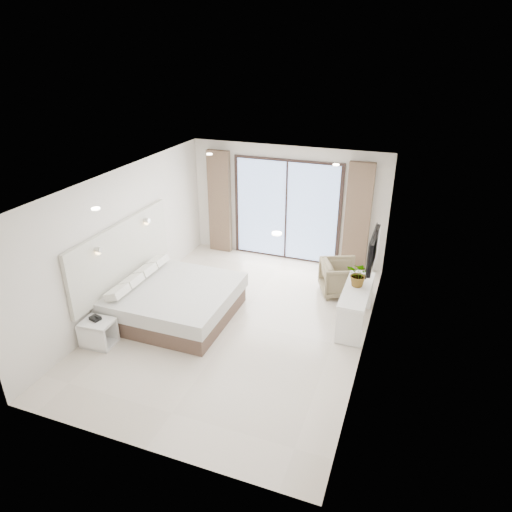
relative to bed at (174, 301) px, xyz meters
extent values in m
plane|color=beige|center=(1.22, 0.15, -0.32)|extent=(6.20, 6.20, 0.00)
cube|color=silver|center=(1.22, 3.25, 1.03)|extent=(4.60, 0.02, 2.70)
cube|color=silver|center=(1.22, -2.95, 1.03)|extent=(4.60, 0.02, 2.70)
cube|color=silver|center=(-1.08, 0.15, 1.03)|extent=(0.02, 6.20, 2.70)
cube|color=silver|center=(3.52, 0.15, 1.03)|extent=(0.02, 6.20, 2.70)
cube|color=white|center=(1.22, 0.15, 2.38)|extent=(4.60, 6.20, 0.02)
cube|color=beige|center=(-1.03, 0.00, 0.83)|extent=(0.08, 3.00, 1.20)
cube|color=black|center=(3.47, 0.85, 1.23)|extent=(0.06, 1.00, 0.58)
cube|color=black|center=(3.43, 0.85, 1.23)|extent=(0.02, 1.04, 0.62)
cube|color=black|center=(1.22, 3.22, 0.88)|extent=(2.56, 0.04, 2.42)
cube|color=#97B6F2|center=(1.22, 3.19, 0.88)|extent=(2.40, 0.01, 2.30)
cube|color=brown|center=(-0.43, 3.11, 0.93)|extent=(0.55, 0.14, 2.50)
cube|color=brown|center=(2.87, 3.11, 0.93)|extent=(0.55, 0.14, 2.50)
cylinder|color=white|center=(-0.08, -1.65, 2.36)|extent=(0.12, 0.12, 0.02)
cylinder|color=white|center=(2.52, -1.65, 2.36)|extent=(0.12, 0.12, 0.02)
cylinder|color=white|center=(-0.08, 1.95, 2.36)|extent=(0.12, 0.12, 0.02)
cylinder|color=white|center=(2.52, 1.95, 2.36)|extent=(0.12, 0.12, 0.02)
cube|color=brown|center=(0.02, 0.00, -0.15)|extent=(2.09, 1.98, 0.33)
cube|color=silver|center=(0.02, 0.00, 0.15)|extent=(2.17, 2.07, 0.27)
cube|color=white|center=(-0.73, -0.68, 0.36)|extent=(0.28, 0.42, 0.14)
cube|color=white|center=(-0.73, -0.23, 0.36)|extent=(0.28, 0.42, 0.14)
cube|color=white|center=(-0.73, 0.23, 0.36)|extent=(0.28, 0.42, 0.14)
cube|color=white|center=(-0.73, 0.68, 0.36)|extent=(0.28, 0.42, 0.14)
cube|color=white|center=(-0.75, -1.28, 0.13)|extent=(0.54, 0.45, 0.05)
cube|color=white|center=(-0.75, -1.28, -0.29)|extent=(0.54, 0.45, 0.05)
cube|color=white|center=(-0.75, -1.46, -0.08)|extent=(0.52, 0.08, 0.42)
cube|color=white|center=(-0.75, -1.09, -0.08)|extent=(0.52, 0.08, 0.42)
cube|color=black|center=(-0.80, -1.24, 0.18)|extent=(0.21, 0.18, 0.06)
cube|color=white|center=(3.26, 0.85, 0.42)|extent=(0.46, 1.48, 0.06)
cube|color=white|center=(3.26, 0.18, 0.04)|extent=(0.44, 0.06, 0.71)
cube|color=white|center=(3.26, 1.51, 0.04)|extent=(0.44, 0.06, 0.71)
imported|color=#33662D|center=(3.26, 0.94, 0.63)|extent=(0.55, 0.58, 0.36)
imported|color=#7E7253|center=(2.79, 1.95, 0.07)|extent=(0.95, 0.98, 0.78)
camera|label=1|loc=(4.02, -6.45, 4.41)|focal=32.00mm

